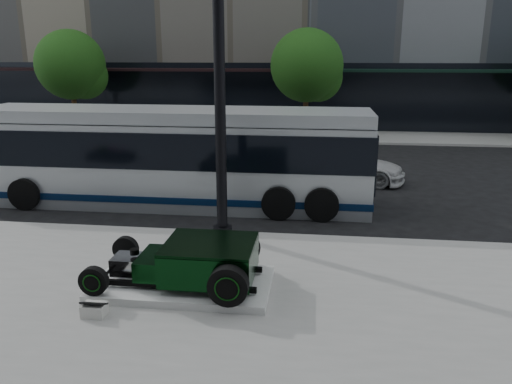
# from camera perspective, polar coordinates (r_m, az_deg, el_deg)

# --- Properties ---
(ground) EXTENTS (120.00, 120.00, 0.00)m
(ground) POSITION_cam_1_polar(r_m,az_deg,el_deg) (14.74, 0.20, -2.35)
(ground) COLOR black
(ground) RESTS_ON ground
(sidewalk_far) EXTENTS (70.00, 4.00, 0.12)m
(sidewalk_far) POSITION_cam_1_polar(r_m,az_deg,el_deg) (28.33, 3.62, 6.46)
(sidewalk_far) COLOR gray
(sidewalk_far) RESTS_ON ground
(street_trees) EXTENTS (29.80, 3.80, 5.70)m
(street_trees) POSITION_cam_1_polar(r_m,az_deg,el_deg) (27.01, 6.13, 13.87)
(street_trees) COLOR black
(street_trees) RESTS_ON sidewalk_far
(display_plinth) EXTENTS (3.40, 1.80, 0.15)m
(display_plinth) POSITION_cam_1_polar(r_m,az_deg,el_deg) (10.00, -8.31, -10.33)
(display_plinth) COLOR silver
(display_plinth) RESTS_ON sidewalk_near
(hot_rod) EXTENTS (3.22, 2.00, 0.81)m
(hot_rod) POSITION_cam_1_polar(r_m,az_deg,el_deg) (9.71, -6.51, -7.81)
(hot_rod) COLOR black
(hot_rod) RESTS_ON display_plinth
(info_plaque) EXTENTS (0.40, 0.30, 0.31)m
(info_plaque) POSITION_cam_1_polar(r_m,az_deg,el_deg) (9.34, -18.00, -12.60)
(info_plaque) COLOR silver
(info_plaque) RESTS_ON sidewalk_near
(lamppost) EXTENTS (0.48, 0.48, 8.73)m
(lamppost) POSITION_cam_1_polar(r_m,az_deg,el_deg) (11.88, -4.20, 13.69)
(lamppost) COLOR black
(lamppost) RESTS_ON sidewalk_near
(transit_bus) EXTENTS (12.12, 2.88, 2.92)m
(transit_bus) POSITION_cam_1_polar(r_m,az_deg,el_deg) (15.61, -9.48, 4.10)
(transit_bus) COLOR #B2B7BC
(transit_bus) RESTS_ON ground
(white_sedan) EXTENTS (4.55, 2.62, 1.24)m
(white_sedan) POSITION_cam_1_polar(r_m,az_deg,el_deg) (18.51, 10.12, 3.12)
(white_sedan) COLOR silver
(white_sedan) RESTS_ON ground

